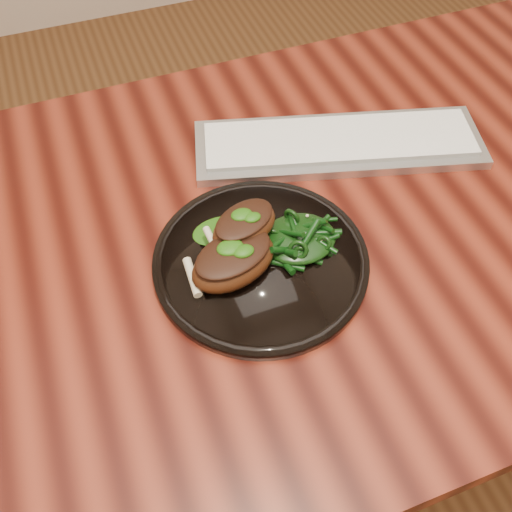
{
  "coord_description": "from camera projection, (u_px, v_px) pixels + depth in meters",
  "views": [
    {
      "loc": [
        -0.21,
        -0.48,
        1.36
      ],
      "look_at": [
        -0.05,
        -0.07,
        0.78
      ],
      "focal_mm": 40.0,
      "sensor_mm": 36.0,
      "label": 1
    }
  ],
  "objects": [
    {
      "name": "keyboard",
      "position": [
        339.0,
        143.0,
        0.9
      ],
      "size": [
        0.47,
        0.25,
        0.02
      ],
      "color": "#B7BABC",
      "rests_on": "desk"
    },
    {
      "name": "plate",
      "position": [
        261.0,
        261.0,
        0.76
      ],
      "size": [
        0.29,
        0.29,
        0.02
      ],
      "color": "black",
      "rests_on": "desk"
    },
    {
      "name": "greens_heap",
      "position": [
        299.0,
        235.0,
        0.75
      ],
      "size": [
        0.1,
        0.09,
        0.04
      ],
      "color": "black",
      "rests_on": "plate"
    },
    {
      "name": "herb_smear",
      "position": [
        220.0,
        231.0,
        0.78
      ],
      "size": [
        0.08,
        0.05,
        0.0
      ],
      "primitive_type": "ellipsoid",
      "color": "#123F06",
      "rests_on": "plate"
    },
    {
      "name": "lamb_chop_front",
      "position": [
        233.0,
        260.0,
        0.71
      ],
      "size": [
        0.13,
        0.11,
        0.05
      ],
      "color": "#401D0C",
      "rests_on": "plate"
    },
    {
      "name": "desk",
      "position": [
        272.0,
        260.0,
        0.87
      ],
      "size": [
        1.6,
        0.8,
        0.75
      ],
      "color": "black",
      "rests_on": "ground"
    },
    {
      "name": "lamb_chop_back",
      "position": [
        244.0,
        225.0,
        0.73
      ],
      "size": [
        0.11,
        0.09,
        0.04
      ],
      "color": "#401D0C",
      "rests_on": "plate"
    }
  ]
}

